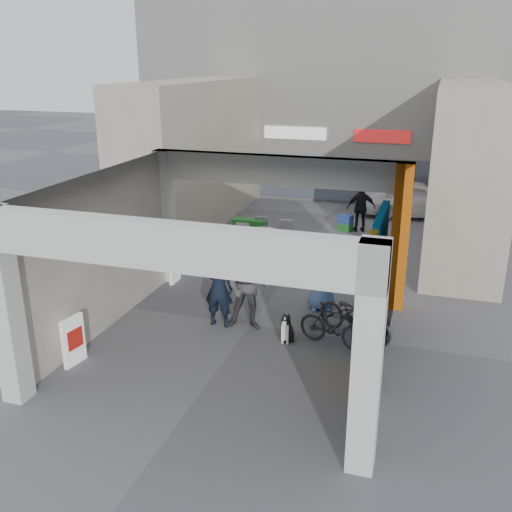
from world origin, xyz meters
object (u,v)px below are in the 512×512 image
(bicycle_rear, at_px, (334,325))
(bicycle_front, at_px, (355,316))
(cafe_set, at_px, (262,241))
(man_with_dog, at_px, (219,288))
(produce_stand, at_px, (248,236))
(border_collie, at_px, (287,330))
(man_back_turned, at_px, (247,286))
(man_elderly, at_px, (322,275))
(man_crates, at_px, (361,208))
(white_van, at_px, (415,199))

(bicycle_rear, bearing_deg, bicycle_front, -17.70)
(cafe_set, bearing_deg, man_with_dog, -83.59)
(cafe_set, height_order, produce_stand, cafe_set)
(border_collie, distance_m, man_back_turned, 1.28)
(border_collie, xyz_separation_m, man_back_turned, (-0.99, 0.35, 0.74))
(man_elderly, bearing_deg, man_crates, 75.87)
(border_collie, bearing_deg, man_elderly, 56.99)
(border_collie, bearing_deg, man_with_dog, 147.43)
(man_elderly, height_order, man_crates, man_elderly)
(border_collie, height_order, white_van, white_van)
(cafe_set, xyz_separation_m, bicycle_front, (3.56, -4.86, 0.14))
(cafe_set, height_order, border_collie, cafe_set)
(man_back_turned, relative_size, bicycle_front, 1.09)
(man_crates, distance_m, bicycle_front, 8.07)
(border_collie, bearing_deg, cafe_set, 90.10)
(man_back_turned, relative_size, white_van, 0.50)
(bicycle_front, xyz_separation_m, white_van, (0.70, 10.57, 0.21))
(produce_stand, xyz_separation_m, bicycle_front, (4.14, -5.23, 0.15))
(man_with_dog, distance_m, white_van, 11.52)
(man_with_dog, bearing_deg, bicycle_front, -173.77)
(border_collie, xyz_separation_m, man_with_dog, (-1.64, 0.31, 0.64))
(man_elderly, distance_m, bicycle_rear, 1.90)
(cafe_set, height_order, man_crates, man_crates)
(produce_stand, xyz_separation_m, man_back_turned, (1.82, -5.54, 0.67))
(border_collie, height_order, bicycle_rear, bicycle_rear)
(bicycle_front, bearing_deg, man_with_dog, 124.29)
(bicycle_rear, bearing_deg, border_collie, 111.17)
(man_with_dog, height_order, man_elderly, man_with_dog)
(man_elderly, bearing_deg, man_back_turned, -146.00)
(cafe_set, relative_size, produce_stand, 1.24)
(bicycle_front, bearing_deg, man_back_turned, 125.17)
(man_crates, distance_m, white_van, 3.07)
(man_back_turned, distance_m, bicycle_front, 2.40)
(man_with_dog, distance_m, bicycle_rear, 2.66)
(man_crates, distance_m, bicycle_rear, 8.59)
(white_van, bearing_deg, border_collie, 162.26)
(produce_stand, xyz_separation_m, white_van, (4.83, 5.34, 0.35))
(cafe_set, height_order, bicycle_rear, cafe_set)
(cafe_set, relative_size, bicycle_front, 0.87)
(man_with_dog, relative_size, man_crates, 1.08)
(man_crates, relative_size, bicycle_front, 0.91)
(cafe_set, bearing_deg, man_elderly, -54.63)
(man_with_dog, bearing_deg, produce_stand, -78.60)
(border_collie, xyz_separation_m, man_elderly, (0.37, 1.86, 0.61))
(cafe_set, bearing_deg, white_van, 53.33)
(produce_stand, bearing_deg, man_elderly, -31.62)
(border_collie, xyz_separation_m, bicycle_front, (1.33, 0.65, 0.22))
(man_with_dog, xyz_separation_m, white_van, (3.67, 10.92, -0.21))
(man_crates, bearing_deg, bicycle_rear, 76.40)
(man_back_turned, bearing_deg, border_collie, -26.84)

